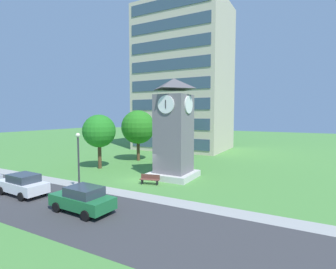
# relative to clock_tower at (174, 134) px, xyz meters

# --- Properties ---
(ground_plane) EXTENTS (160.00, 160.00, 0.00)m
(ground_plane) POSITION_rel_clock_tower_xyz_m (-2.37, -2.35, -4.40)
(ground_plane) COLOR #4C893D
(street_asphalt) EXTENTS (120.00, 7.20, 0.01)m
(street_asphalt) POSITION_rel_clock_tower_xyz_m (-2.37, -10.91, -4.39)
(street_asphalt) COLOR #38383A
(street_asphalt) RESTS_ON ground
(kerb_strip) EXTENTS (120.00, 1.60, 0.01)m
(kerb_strip) POSITION_rel_clock_tower_xyz_m (-2.37, -6.51, -4.39)
(kerb_strip) COLOR #9E9E99
(kerb_strip) RESTS_ON ground
(office_building) EXTENTS (15.64, 12.08, 25.60)m
(office_building) POSITION_rel_clock_tower_xyz_m (-8.54, 20.82, 8.40)
(office_building) COLOR beige
(office_building) RESTS_ON ground
(clock_tower) EXTENTS (4.18, 4.18, 9.88)m
(clock_tower) POSITION_rel_clock_tower_xyz_m (0.00, 0.00, 0.00)
(clock_tower) COLOR slate
(clock_tower) RESTS_ON ground
(park_bench) EXTENTS (1.86, 0.90, 0.88)m
(park_bench) POSITION_rel_clock_tower_xyz_m (-0.79, -3.23, -3.93)
(park_bench) COLOR brown
(park_bench) RESTS_ON ground
(street_lamp) EXTENTS (0.36, 0.36, 4.88)m
(street_lamp) POSITION_rel_clock_tower_xyz_m (-4.56, -8.04, -1.30)
(street_lamp) COLOR #333338
(street_lamp) RESTS_ON ground
(tree_near_tower) EXTENTS (3.84, 3.84, 6.35)m
(tree_near_tower) POSITION_rel_clock_tower_xyz_m (-9.73, -0.11, 0.00)
(tree_near_tower) COLOR #513823
(tree_near_tower) RESTS_ON ground
(tree_streetside) EXTENTS (4.59, 4.59, 6.92)m
(tree_streetside) POSITION_rel_clock_tower_xyz_m (-8.69, 6.32, 0.21)
(tree_streetside) COLOR #513823
(tree_streetside) RESTS_ON ground
(parked_car_white) EXTENTS (4.60, 2.18, 1.69)m
(parked_car_white) POSITION_rel_clock_tower_xyz_m (-7.96, -10.65, -3.53)
(parked_car_white) COLOR silver
(parked_car_white) RESTS_ON ground
(parked_car_green) EXTENTS (4.48, 2.24, 1.69)m
(parked_car_green) POSITION_rel_clock_tower_xyz_m (-1.07, -10.98, -3.53)
(parked_car_green) COLOR #1E6B38
(parked_car_green) RESTS_ON ground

